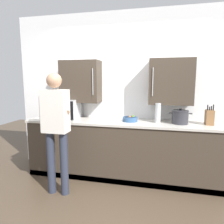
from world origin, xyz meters
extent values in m
plane|color=#4C3D2D|center=(0.00, 0.00, 0.00)|extent=(9.84, 9.84, 0.00)
cube|color=white|center=(0.00, 1.28, 1.36)|extent=(3.95, 0.10, 2.72)
cube|color=#3D3328|center=(-0.74, 1.07, 1.56)|extent=(0.66, 0.32, 0.70)
cylinder|color=#B7BABF|center=(-0.47, 0.90, 1.56)|extent=(0.01, 0.01, 0.42)
cube|color=#3D3328|center=(0.74, 1.07, 1.56)|extent=(0.66, 0.32, 0.70)
cylinder|color=#B7BABF|center=(0.47, 0.90, 1.56)|extent=(0.01, 0.01, 0.42)
cube|color=#3D3328|center=(0.00, 0.93, 0.45)|extent=(3.05, 0.59, 0.91)
cube|color=#BCB7AD|center=(0.00, 0.93, 0.92)|extent=(3.09, 0.63, 0.03)
cube|color=black|center=(0.00, 0.65, 0.04)|extent=(3.05, 0.04, 0.09)
cube|color=#B7BABF|center=(-1.01, 0.97, 1.10)|extent=(0.49, 0.36, 0.33)
cube|color=beige|center=(-1.08, 0.96, 1.10)|extent=(0.31, 0.31, 0.26)
cube|color=black|center=(-0.84, 0.79, 1.10)|extent=(0.14, 0.01, 0.30)
cube|color=black|center=(-1.08, 0.77, 1.10)|extent=(0.35, 0.06, 0.30)
cylinder|color=#B7BABF|center=(0.56, 0.93, 1.08)|extent=(0.09, 0.09, 0.28)
cylinder|color=#B7BABF|center=(0.56, 0.93, 1.23)|extent=(0.09, 0.09, 0.03)
cylinder|color=#335684|center=(0.13, 0.94, 0.98)|extent=(0.24, 0.24, 0.07)
cylinder|color=#192B42|center=(0.13, 0.94, 0.99)|extent=(0.19, 0.19, 0.04)
sphere|color=#511E5B|center=(0.16, 0.98, 1.01)|extent=(0.04, 0.04, 0.04)
sphere|color=#5B9333|center=(0.17, 0.98, 1.01)|extent=(0.05, 0.05, 0.05)
sphere|color=orange|center=(0.13, 0.94, 1.01)|extent=(0.04, 0.04, 0.04)
cylinder|color=#2D2D33|center=(0.89, 0.94, 1.03)|extent=(0.24, 0.24, 0.19)
cylinder|color=#2D2D33|center=(0.89, 0.94, 1.13)|extent=(0.24, 0.24, 0.02)
cylinder|color=black|center=(0.89, 0.94, 1.16)|extent=(0.04, 0.04, 0.03)
cylinder|color=#2D2D33|center=(0.74, 0.94, 1.10)|extent=(0.05, 0.02, 0.02)
cylinder|color=#2D2D33|center=(1.03, 0.94, 1.10)|extent=(0.05, 0.02, 0.02)
cube|color=brown|center=(1.30, 0.96, 1.05)|extent=(0.11, 0.15, 0.22)
cylinder|color=black|center=(1.26, 0.93, 1.20)|extent=(0.02, 0.02, 0.08)
cylinder|color=black|center=(1.29, 0.93, 1.18)|extent=(0.02, 0.02, 0.05)
cylinder|color=black|center=(1.31, 0.93, 1.19)|extent=(0.02, 0.02, 0.06)
cylinder|color=black|center=(1.34, 0.93, 1.20)|extent=(0.02, 0.02, 0.09)
cylinder|color=#282D3D|center=(-0.88, 0.22, 0.45)|extent=(0.11, 0.11, 0.89)
cylinder|color=#282D3D|center=(-0.68, 0.22, 0.45)|extent=(0.11, 0.11, 0.89)
cube|color=silver|center=(-0.78, 0.22, 1.18)|extent=(0.34, 0.20, 0.57)
sphere|color=tan|center=(-0.78, 0.22, 1.59)|extent=(0.20, 0.20, 0.20)
cylinder|color=tan|center=(-0.78, 0.43, 1.29)|extent=(0.42, 0.49, 0.31)
cylinder|color=silver|center=(-0.98, 0.22, 1.13)|extent=(0.07, 0.07, 0.49)
camera|label=1|loc=(0.58, -2.28, 1.59)|focal=33.21mm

